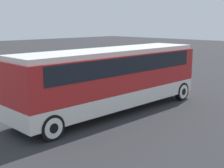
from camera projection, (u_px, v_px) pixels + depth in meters
ground_plane at (112, 112)px, 15.47m from camera, size 120.00×120.00×0.00m
tour_bus at (113, 74)px, 15.17m from camera, size 10.55×2.57×3.10m
parked_car_near at (56, 84)px, 18.85m from camera, size 4.19×1.80×1.44m
parked_car_far at (74, 71)px, 23.39m from camera, size 4.16×1.96×1.47m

